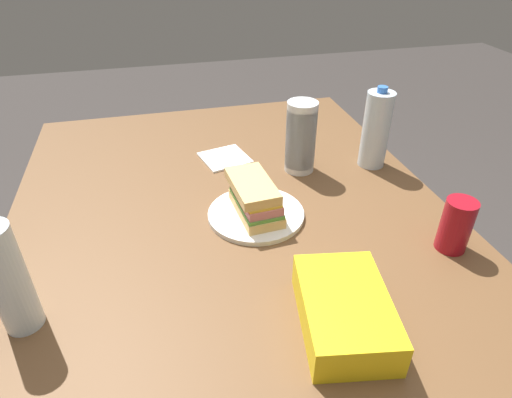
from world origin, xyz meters
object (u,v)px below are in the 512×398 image
sandwich (255,197)px  soda_can_red (456,225)px  water_bottle_tall (7,279)px  plastic_cup_stack (301,137)px  paper_plate (256,214)px  chip_bag (344,311)px  water_bottle_spare (376,130)px  dining_table (236,251)px

sandwich → soda_can_red: size_ratio=1.54×
water_bottle_tall → plastic_cup_stack: size_ratio=1.14×
paper_plate → chip_bag: chip_bag is taller
paper_plate → soda_can_red: soda_can_red is taller
sandwich → chip_bag: sandwich is taller
chip_bag → water_bottle_tall: size_ratio=1.00×
water_bottle_spare → chip_bag: bearing=149.1°
dining_table → plastic_cup_stack: size_ratio=7.21×
paper_plate → plastic_cup_stack: 0.28m
plastic_cup_stack → water_bottle_tall: bearing=122.3°
sandwich → soda_can_red: (-0.22, -0.39, 0.01)m
dining_table → paper_plate: size_ratio=6.24×
paper_plate → water_bottle_tall: water_bottle_tall is taller
dining_table → water_bottle_spare: water_bottle_spare is taller
plastic_cup_stack → soda_can_red: bearing=-152.9°
paper_plate → chip_bag: (-0.36, -0.07, 0.03)m
chip_bag → plastic_cup_stack: bearing=-1.0°
dining_table → soda_can_red: soda_can_red is taller
sandwich → soda_can_red: bearing=-119.7°
sandwich → water_bottle_tall: bearing=115.0°
paper_plate → soda_can_red: size_ratio=1.92×
soda_can_red → water_bottle_spare: (0.39, -0.00, 0.05)m
soda_can_red → chip_bag: soda_can_red is taller
water_bottle_tall → water_bottle_spare: bearing=-65.7°
sandwich → water_bottle_spare: bearing=-66.5°
paper_plate → chip_bag: size_ratio=1.02×
plastic_cup_stack → chip_bag: bearing=169.3°
soda_can_red → sandwich: bearing=60.3°
dining_table → paper_plate: bearing=-78.7°
water_bottle_spare → dining_table: bearing=112.6°
paper_plate → water_bottle_tall: (-0.22, 0.48, 0.10)m
sandwich → plastic_cup_stack: 0.27m
dining_table → sandwich: size_ratio=7.77×
dining_table → sandwich: (0.01, -0.05, 0.14)m
chip_bag → water_bottle_spare: 0.63m
chip_bag → plastic_cup_stack: size_ratio=1.13×
sandwich → water_bottle_tall: size_ratio=0.82×
dining_table → water_bottle_tall: size_ratio=6.34×
water_bottle_tall → water_bottle_spare: (0.40, -0.88, 0.00)m
sandwich → chip_bag: bearing=-168.8°
dining_table → chip_bag: bearing=-160.6°
paper_plate → chip_bag: bearing=-169.0°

